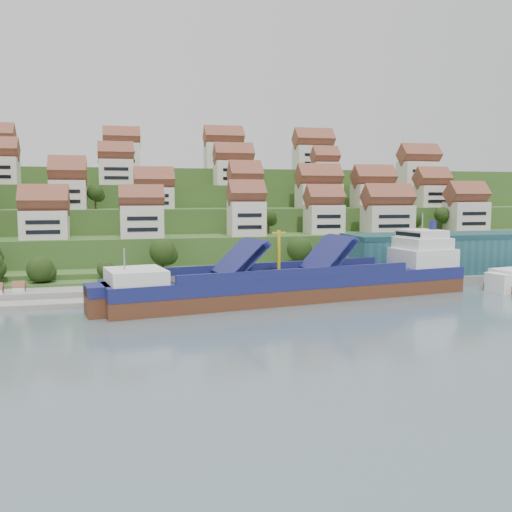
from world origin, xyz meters
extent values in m
plane|color=slate|center=(0.00, 0.00, 0.00)|extent=(300.00, 300.00, 0.00)
cube|color=gray|center=(20.00, 15.00, 1.10)|extent=(180.00, 14.00, 2.20)
cube|color=#2D4C1E|center=(0.00, 86.00, 2.00)|extent=(260.00, 128.00, 4.00)
cube|color=#2D4C1E|center=(0.00, 91.00, 5.50)|extent=(260.00, 118.00, 11.00)
cube|color=#2D4C1E|center=(0.00, 99.00, 9.00)|extent=(260.00, 102.00, 18.00)
cube|color=#2D4C1E|center=(0.00, 107.00, 12.50)|extent=(260.00, 86.00, 25.00)
cube|color=#2D4C1E|center=(0.00, 116.00, 15.50)|extent=(260.00, 68.00, 31.00)
cube|color=silver|center=(-51.49, 39.00, 14.56)|extent=(11.42, 8.57, 7.12)
cube|color=silver|center=(-27.64, 37.05, 15.14)|extent=(10.86, 7.03, 8.28)
cube|color=silver|center=(0.13, 37.15, 15.61)|extent=(9.32, 7.62, 9.22)
cube|color=silver|center=(23.71, 40.66, 15.07)|extent=(10.05, 7.73, 8.14)
cube|color=silver|center=(42.92, 39.26, 14.98)|extent=(13.75, 8.26, 7.96)
cube|color=silver|center=(70.25, 41.22, 15.42)|extent=(11.56, 8.31, 8.84)
cube|color=silver|center=(-46.74, 55.08, 22.02)|extent=(9.70, 8.98, 8.05)
cube|color=silver|center=(-23.00, 56.07, 21.07)|extent=(10.92, 7.90, 6.14)
cube|color=silver|center=(3.05, 51.42, 21.78)|extent=(9.11, 8.56, 7.55)
cube|color=silver|center=(27.95, 56.54, 21.67)|extent=(13.23, 8.36, 7.35)
cube|color=silver|center=(46.22, 55.86, 21.66)|extent=(12.69, 8.18, 7.31)
cube|color=silver|center=(66.78, 55.29, 21.50)|extent=(10.45, 8.04, 7.00)
cube|color=silver|center=(-66.83, 69.59, 29.01)|extent=(10.52, 7.86, 8.01)
cube|color=silver|center=(-33.48, 70.84, 28.95)|extent=(10.34, 7.30, 7.89)
cube|color=silver|center=(3.54, 70.01, 28.96)|extent=(12.08, 7.79, 7.91)
cube|color=silver|center=(34.99, 69.75, 28.94)|extent=(8.43, 7.14, 7.89)
cube|color=silver|center=(70.02, 69.62, 29.23)|extent=(13.44, 8.47, 8.46)
cube|color=silver|center=(-31.34, 87.66, 35.16)|extent=(11.71, 7.51, 8.31)
cube|color=silver|center=(4.01, 89.23, 35.61)|extent=(13.28, 8.15, 9.22)
cube|color=silver|center=(37.65, 88.90, 35.42)|extent=(13.90, 8.73, 8.83)
ellipsoid|color=#233C14|center=(11.58, 26.11, 8.11)|extent=(6.49, 6.49, 6.49)
ellipsoid|color=#233C14|center=(-23.26, 26.29, 8.29)|extent=(6.47, 6.47, 6.47)
ellipsoid|color=#233C14|center=(53.08, 43.11, 15.01)|extent=(5.62, 5.62, 5.62)
ellipsoid|color=#233C14|center=(63.24, 43.11, 15.95)|extent=(4.73, 4.73, 4.73)
ellipsoid|color=#233C14|center=(8.16, 43.66, 15.83)|extent=(4.49, 4.49, 4.49)
ellipsoid|color=#233C14|center=(-52.62, 59.38, 22.49)|extent=(6.15, 6.15, 6.15)
ellipsoid|color=#233C14|center=(-39.60, 57.97, 22.67)|extent=(4.69, 4.69, 4.69)
ellipsoid|color=#233C14|center=(8.46, 73.21, 30.07)|extent=(7.59, 7.59, 7.59)
ellipsoid|color=#233C14|center=(33.10, 75.94, 29.80)|extent=(5.57, 5.57, 5.57)
ellipsoid|color=#233C14|center=(39.15, 73.97, 28.28)|extent=(5.12, 5.12, 5.12)
ellipsoid|color=#233C14|center=(-50.62, 19.00, 5.78)|extent=(5.93, 5.93, 5.93)
ellipsoid|color=#233C14|center=(-36.79, 19.00, 5.39)|extent=(3.82, 3.82, 3.82)
cube|color=#205059|center=(52.00, 17.00, 7.20)|extent=(60.00, 15.00, 10.00)
cylinder|color=gray|center=(18.00, 10.00, 6.20)|extent=(0.16, 0.16, 8.00)
cube|color=maroon|center=(18.60, 10.00, 9.80)|extent=(1.20, 0.05, 0.80)
cube|color=white|center=(-54.00, 11.50, 2.10)|extent=(2.40, 2.20, 2.20)
cube|color=#552C1A|center=(2.32, 0.45, 1.00)|extent=(80.64, 24.79, 5.11)
cube|color=navy|center=(2.32, 0.45, 4.39)|extent=(80.66, 24.91, 2.66)
cube|color=silver|center=(-30.97, -4.92, 6.95)|extent=(11.94, 13.13, 2.66)
cube|color=#262628|center=(0.31, 0.12, 5.72)|extent=(52.10, 18.42, 0.31)
cube|color=navy|center=(-10.79, -1.66, 9.20)|extent=(9.35, 12.36, 7.07)
cube|color=navy|center=(9.39, 1.59, 9.20)|extent=(8.97, 12.29, 7.47)
cylinder|color=yellow|center=(-1.71, -0.20, 10.22)|extent=(0.82, 0.82, 9.20)
cube|color=silver|center=(34.61, 5.65, 7.66)|extent=(13.96, 13.45, 4.09)
cube|color=silver|center=(34.61, 5.65, 10.93)|extent=(11.75, 11.92, 2.55)
cube|color=silver|center=(34.61, 5.65, 13.08)|extent=(9.53, 10.38, 1.84)
cylinder|color=navy|center=(37.64, 6.14, 15.02)|extent=(1.87, 1.87, 2.25)
camera|label=1|loc=(-34.79, -112.77, 22.11)|focal=40.00mm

